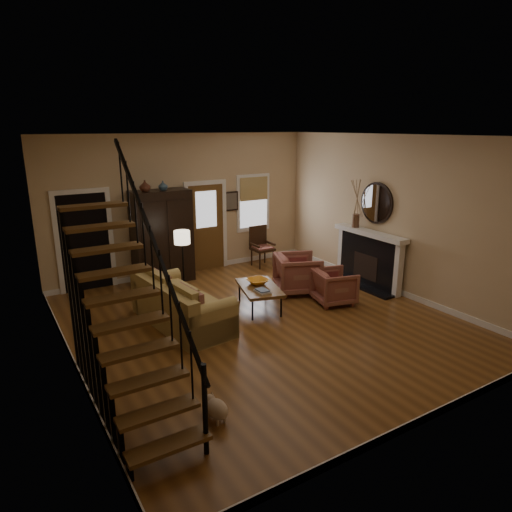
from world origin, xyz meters
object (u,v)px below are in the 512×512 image
floor_lamp (183,264)px  armchair_left (334,287)px  armchair_right (298,274)px  coffee_table (259,297)px  side_chair (262,247)px  sofa (182,303)px  armoire (162,237)px

floor_lamp → armchair_left: bearing=-38.1°
armchair_right → floor_lamp: bearing=86.8°
coffee_table → side_chair: side_chair is taller
coffee_table → side_chair: bearing=56.6°
sofa → coffee_table: bearing=-10.3°
sofa → armchair_left: bearing=-18.5°
armchair_left → side_chair: side_chair is taller
sofa → side_chair: size_ratio=2.16×
armchair_right → floor_lamp: (-2.18, 1.02, 0.29)m
coffee_table → armchair_left: (1.44, -0.54, 0.12)m
coffee_table → armchair_right: armchair_right is taller
coffee_table → armchair_left: bearing=-20.6°
armoire → armchair_right: (2.18, -2.19, -0.64)m
sofa → armchair_right: bearing=-1.3°
sofa → armchair_left: 3.08m
armchair_left → sofa: bearing=92.1°
armchair_right → side_chair: (0.37, 1.99, 0.10)m
sofa → armchair_right: 2.77m
sofa → armchair_right: size_ratio=2.42×
armoire → side_chair: armoire is taller
armchair_right → armoire: bearing=66.7°
armoire → armchair_left: 3.99m
armoire → coffee_table: armoire is taller
sofa → floor_lamp: bearing=59.1°
side_chair → floor_lamp: bearing=-159.1°
armchair_left → side_chair: bearing=12.0°
armoire → coffee_table: (1.00, -2.55, -0.82)m
armoire → side_chair: size_ratio=2.06×
armchair_left → side_chair: 2.89m
armoire → sofa: bearing=-103.2°
sofa → coffee_table: size_ratio=1.85×
coffee_table → armchair_left: armchair_left is taller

